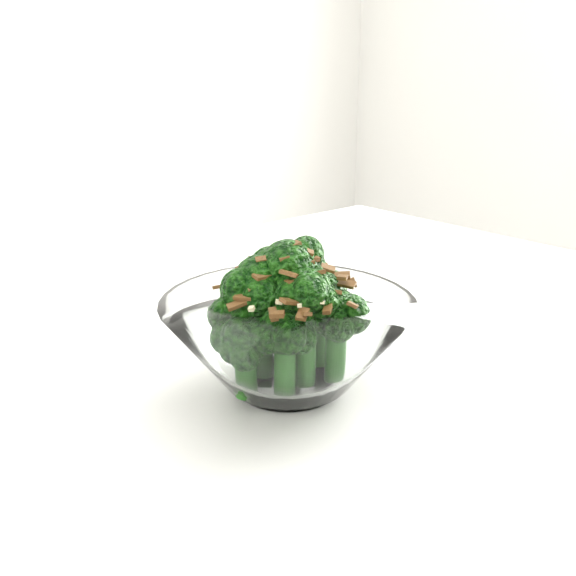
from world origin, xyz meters
TOP-DOWN VIEW (x-y plane):
  - table at (-0.09, -0.14)m, footprint 1.26×0.90m
  - broccoli_dish at (-0.06, -0.20)m, footprint 0.20×0.20m

SIDE VIEW (x-z plane):
  - table at x=-0.09m, z-range 0.31..1.06m
  - broccoli_dish at x=-0.06m, z-range 0.74..0.86m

